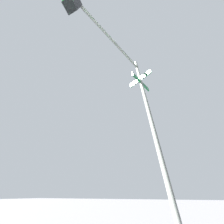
# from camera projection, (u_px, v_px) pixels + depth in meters

# --- Properties ---
(traffic_signal_near) EXTENTS (1.88, 3.55, 6.38)m
(traffic_signal_near) POSITION_uv_depth(u_px,v_px,m) (117.00, 64.00, 3.31)
(traffic_signal_near) COLOR slate
(traffic_signal_near) RESTS_ON ground_plane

